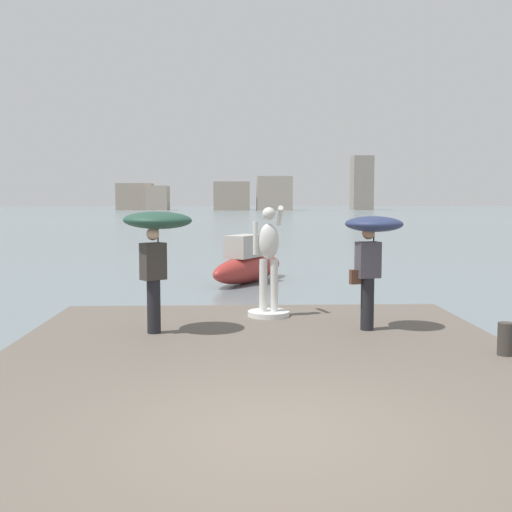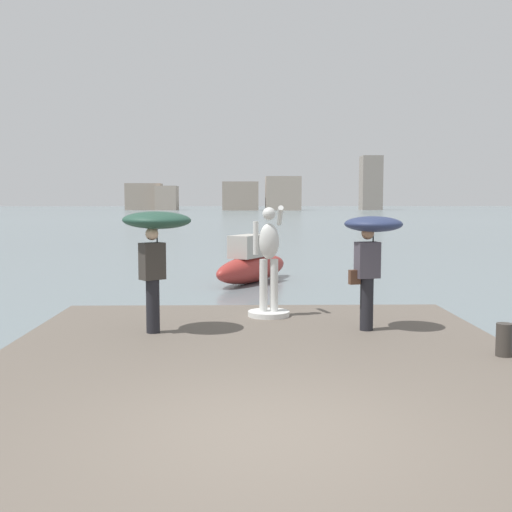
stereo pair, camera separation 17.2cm
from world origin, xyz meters
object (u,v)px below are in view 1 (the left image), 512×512
at_px(onlooker_left, 157,233).
at_px(boat_near, 248,265).
at_px(onlooker_right, 372,240).
at_px(mooring_bollard, 506,339).
at_px(statue_white_figure, 269,270).

height_order(onlooker_left, boat_near, onlooker_left).
relative_size(onlooker_right, mooring_bollard, 4.13).
bearing_deg(onlooker_left, onlooker_right, 1.54).
relative_size(onlooker_left, boat_near, 0.49).
height_order(mooring_bollard, boat_near, boat_near).
bearing_deg(statue_white_figure, mooring_bollard, -44.61).
bearing_deg(statue_white_figure, boat_near, 91.52).
bearing_deg(mooring_bollard, onlooker_right, 129.35).
distance_m(mooring_bollard, boat_near, 11.54).
bearing_deg(boat_near, onlooker_left, -100.32).
bearing_deg(statue_white_figure, onlooker_left, -144.20).
height_order(statue_white_figure, onlooker_right, statue_white_figure).
relative_size(statue_white_figure, boat_near, 0.51).
relative_size(onlooker_left, onlooker_right, 1.05).
bearing_deg(mooring_bollard, boat_near, 106.97).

